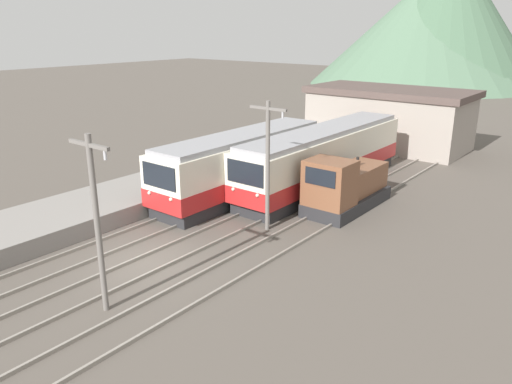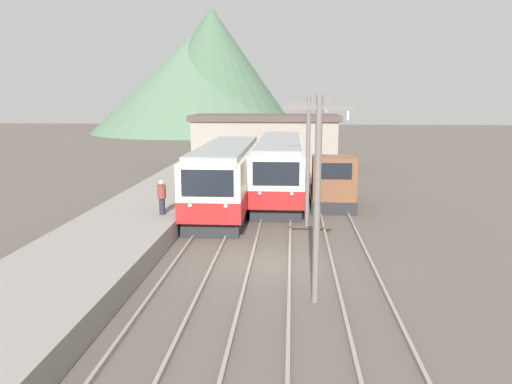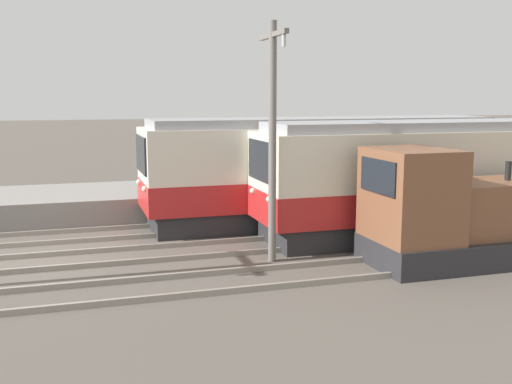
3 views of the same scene
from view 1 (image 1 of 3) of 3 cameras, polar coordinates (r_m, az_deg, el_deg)
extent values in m
plane|color=#564F47|center=(21.17, -12.35, -7.92)|extent=(200.00, 200.00, 0.00)
cube|color=gray|center=(25.83, -21.32, -2.84)|extent=(4.50, 54.00, 0.87)
cube|color=gray|center=(23.62, -17.54, -5.35)|extent=(0.10, 60.00, 0.14)
cube|color=gray|center=(22.52, -15.44, -6.33)|extent=(0.10, 60.00, 0.14)
cube|color=gray|center=(21.52, -13.25, -7.34)|extent=(0.10, 60.00, 0.14)
cube|color=gray|center=(20.50, -10.70, -8.50)|extent=(0.10, 60.00, 0.14)
cube|color=gray|center=(19.46, -7.62, -9.87)|extent=(0.10, 60.00, 0.14)
cube|color=gray|center=(18.56, -4.45, -11.24)|extent=(0.10, 60.00, 0.14)
cube|color=#28282B|center=(28.81, -1.52, 0.42)|extent=(2.58, 11.78, 0.70)
cube|color=silver|center=(28.35, -1.55, 3.58)|extent=(2.80, 12.27, 2.59)
cube|color=red|center=(28.57, -1.53, 1.98)|extent=(2.84, 12.31, 0.93)
cube|color=black|center=(23.99, -11.05, 1.77)|extent=(2.24, 0.06, 1.14)
sphere|color=silver|center=(24.84, -12.09, -0.10)|extent=(0.18, 0.18, 0.18)
sphere|color=silver|center=(23.73, -9.70, -0.83)|extent=(0.18, 0.18, 0.18)
cube|color=#939399|center=(28.02, -1.57, 6.42)|extent=(2.46, 11.78, 0.28)
cube|color=#28282B|center=(30.57, 7.62, 1.32)|extent=(2.58, 14.10, 0.70)
cube|color=silver|center=(30.13, 7.75, 4.29)|extent=(2.80, 14.69, 2.56)
cube|color=red|center=(30.34, 7.69, 2.79)|extent=(2.84, 14.73, 0.92)
cube|color=black|center=(24.15, -1.26, 2.18)|extent=(2.24, 0.06, 1.13)
sphere|color=silver|center=(24.91, -2.62, 0.33)|extent=(0.18, 0.18, 0.18)
sphere|color=silver|center=(23.97, 0.16, -0.38)|extent=(0.18, 0.18, 0.18)
cube|color=#939399|center=(29.82, 7.87, 6.93)|extent=(2.46, 14.10, 0.28)
cube|color=#28282B|center=(27.15, 10.37, -1.03)|extent=(2.40, 5.76, 0.70)
cube|color=brown|center=(25.05, 8.42, 1.04)|extent=(2.28, 1.84, 2.30)
cube|color=black|center=(24.12, 7.34, 1.67)|extent=(1.68, 0.04, 0.83)
cube|color=brown|center=(27.61, 11.41, 1.53)|extent=(1.92, 3.82, 1.40)
cylinder|color=black|center=(27.36, 11.53, 3.44)|extent=(0.16, 0.16, 0.50)
cylinder|color=slate|center=(16.98, -17.66, -3.81)|extent=(0.20, 0.20, 6.14)
cube|color=slate|center=(16.19, -18.58, 5.15)|extent=(2.00, 0.12, 0.12)
cylinder|color=#B2B2B7|center=(15.59, -16.87, 4.07)|extent=(0.10, 0.10, 0.30)
cylinder|color=slate|center=(22.96, 1.34, 2.81)|extent=(0.20, 0.20, 6.14)
cube|color=slate|center=(22.39, 1.39, 9.53)|extent=(2.00, 0.12, 0.12)
cylinder|color=#B2B2B7|center=(21.96, 3.07, 8.80)|extent=(0.10, 0.10, 0.30)
cylinder|color=#282833|center=(26.66, -12.39, 0.51)|extent=(0.26, 0.26, 0.76)
cylinder|color=brown|center=(26.46, -12.49, 1.91)|extent=(0.38, 0.38, 0.60)
sphere|color=beige|center=(26.35, -12.55, 2.76)|extent=(0.22, 0.22, 0.22)
cube|color=gray|center=(41.74, 14.88, 7.89)|extent=(12.00, 6.00, 4.14)
cube|color=#51423D|center=(41.41, 15.14, 11.04)|extent=(12.60, 6.30, 0.50)
cone|color=#517056|center=(90.13, 18.84, 17.09)|extent=(37.14, 37.14, 17.34)
cone|color=#47664C|center=(89.83, 21.03, 18.27)|extent=(30.81, 30.81, 21.75)
camera|label=2|loc=(15.53, -70.95, -6.17)|focal=35.00mm
camera|label=3|loc=(13.71, 40.15, -7.39)|focal=42.00mm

